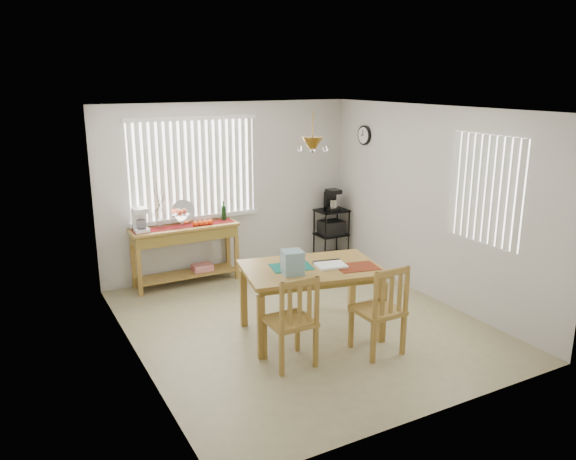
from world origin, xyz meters
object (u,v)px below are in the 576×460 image
chair_right (380,310)px  sideboard (186,241)px  wire_cart (331,229)px  dining_table (311,275)px  chair_left (292,321)px  cart_items (332,200)px

chair_right → sideboard: bearing=110.6°
sideboard → wire_cart: size_ratio=1.85×
dining_table → chair_right: 0.91m
chair_left → chair_right: size_ratio=0.99×
chair_right → cart_items: bearing=66.6°
dining_table → wire_cart: bearing=52.6°
chair_left → cart_items: bearing=51.1°
cart_items → dining_table: (-1.75, -2.30, -0.26)m
sideboard → cart_items: cart_items is taller
wire_cart → chair_right: (-1.33, -3.07, -0.00)m
dining_table → chair_left: bearing=-135.0°
dining_table → chair_left: 0.83m
sideboard → chair_right: size_ratio=1.51×
wire_cart → dining_table: 2.90m
wire_cart → chair_left: chair_left is taller
dining_table → sideboard: bearing=107.9°
sideboard → wire_cart: sideboard is taller
sideboard → cart_items: (2.50, -0.00, 0.34)m
chair_left → wire_cart: bearing=51.0°
wire_cart → chair_right: size_ratio=0.82×
cart_items → chair_left: size_ratio=0.34×
sideboard → chair_right: 3.30m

